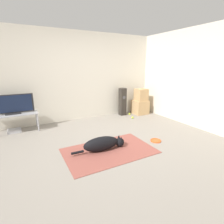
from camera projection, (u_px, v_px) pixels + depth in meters
The scene contains 14 objects.
ground_plane at pixel (107, 146), 3.60m from camera, with size 12.00×12.00×0.00m, color gray.
wall_back at pixel (74, 77), 5.05m from camera, with size 8.00×0.06×2.55m.
wall_right at pixel (198, 79), 4.46m from camera, with size 0.06×8.00×2.55m.
area_rug at pixel (109, 151), 3.39m from camera, with size 1.71×1.07×0.01m.
dog at pixel (103, 144), 3.38m from camera, with size 1.08×0.28×0.28m.
frisbee at pixel (156, 141), 3.83m from camera, with size 0.23×0.23×0.03m.
cardboard_box_lower at pixel (140, 107), 5.93m from camera, with size 0.46×0.44×0.46m.
cardboard_box_upper at pixel (141, 95), 5.80m from camera, with size 0.36×0.35×0.39m.
floor_speaker at pixel (122, 102), 5.74m from camera, with size 0.20×0.20×0.89m.
tv_stand at pixel (14, 116), 4.25m from camera, with size 1.09×0.46×0.47m.
tv at pixel (12, 105), 4.17m from camera, with size 0.96×0.20×0.47m.
tennis_ball_by_boxes at pixel (130, 114), 5.81m from camera, with size 0.07×0.07×0.07m.
tennis_ball_near_speaker at pixel (133, 118), 5.43m from camera, with size 0.07×0.07×0.07m.
game_console at pixel (14, 131), 4.34m from camera, with size 0.31×0.25×0.07m.
Camera 1 is at (-1.48, -2.95, 1.62)m, focal length 28.00 mm.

